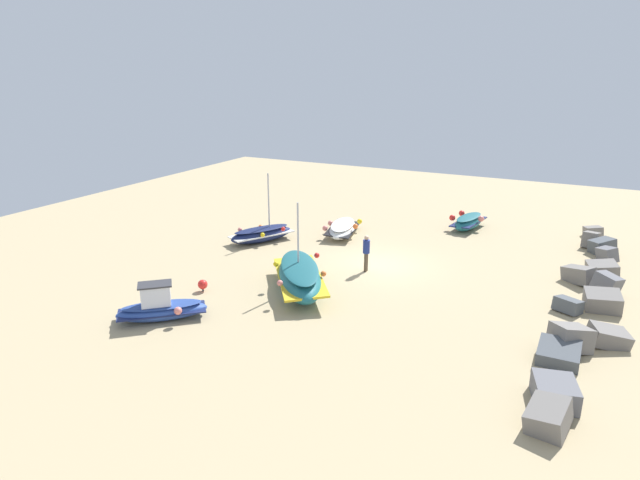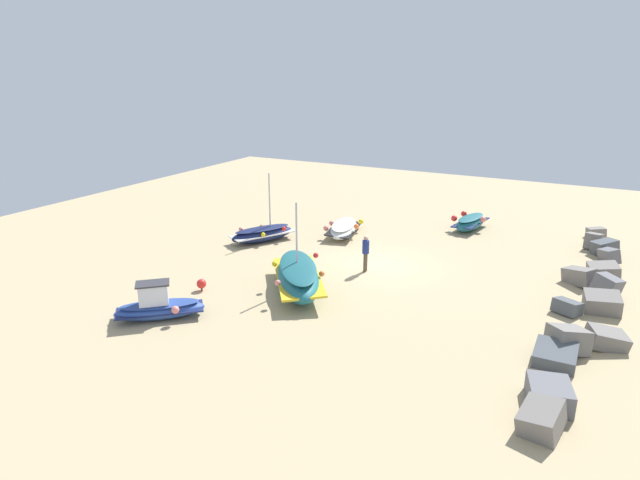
{
  "view_description": "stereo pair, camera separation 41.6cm",
  "coord_description": "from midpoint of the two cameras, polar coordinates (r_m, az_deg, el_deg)",
  "views": [
    {
      "loc": [
        23.56,
        8.79,
        9.19
      ],
      "look_at": [
        0.28,
        -3.06,
        0.9
      ],
      "focal_mm": 30.88,
      "sensor_mm": 36.0,
      "label": 1
    },
    {
      "loc": [
        23.37,
        9.16,
        9.19
      ],
      "look_at": [
        0.28,
        -3.06,
        0.9
      ],
      "focal_mm": 30.88,
      "sensor_mm": 36.0,
      "label": 2
    }
  ],
  "objects": [
    {
      "name": "ground_plane",
      "position": [
        26.75,
        6.53,
        -2.6
      ],
      "size": [
        49.45,
        49.45,
        0.0
      ],
      "primitive_type": "plane",
      "color": "tan"
    },
    {
      "name": "fishing_boat_0",
      "position": [
        23.45,
        -1.79,
        -3.79
      ],
      "size": [
        5.13,
        4.43,
        3.83
      ],
      "rotation": [
        0.0,
        0.0,
        0.63
      ],
      "color": "#1E6670",
      "rests_on": "ground_plane"
    },
    {
      "name": "fishing_boat_1",
      "position": [
        31.2,
        2.86,
        1.19
      ],
      "size": [
        3.77,
        2.11,
        0.86
      ],
      "rotation": [
        0.0,
        0.0,
        3.35
      ],
      "color": "white",
      "rests_on": "ground_plane"
    },
    {
      "name": "fishing_boat_2",
      "position": [
        33.49,
        15.66,
        1.79
      ],
      "size": [
        3.25,
        1.9,
        0.94
      ],
      "rotation": [
        0.0,
        0.0,
        2.99
      ],
      "color": "#1E6670",
      "rests_on": "ground_plane"
    },
    {
      "name": "fishing_boat_3",
      "position": [
        21.81,
        -15.86,
        -6.67
      ],
      "size": [
        3.06,
        3.21,
        1.46
      ],
      "rotation": [
        0.0,
        0.0,
        5.45
      ],
      "color": "#2D4C9E",
      "rests_on": "ground_plane"
    },
    {
      "name": "fishing_boat_4",
      "position": [
        30.17,
        -5.58,
        0.66
      ],
      "size": [
        3.79,
        2.79,
        3.74
      ],
      "rotation": [
        0.0,
        0.0,
        5.79
      ],
      "color": "navy",
      "rests_on": "ground_plane"
    },
    {
      "name": "person_walking",
      "position": [
        25.54,
        5.22,
        -1.14
      ],
      "size": [
        0.32,
        0.32,
        1.75
      ],
      "rotation": [
        0.0,
        0.0,
        4.78
      ],
      "color": "brown",
      "rests_on": "ground_plane"
    },
    {
      "name": "breakwater_rocks",
      "position": [
        24.01,
        26.28,
        -5.93
      ],
      "size": [
        20.75,
        2.87,
        1.14
      ],
      "color": "slate",
      "rests_on": "ground_plane"
    },
    {
      "name": "mooring_buoy_0",
      "position": [
        24.03,
        -11.7,
        -4.46
      ],
      "size": [
        0.41,
        0.41,
        0.52
      ],
      "color": "#3F3F42",
      "rests_on": "ground_plane"
    }
  ]
}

